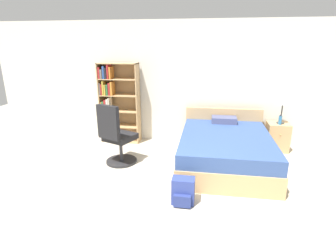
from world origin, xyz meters
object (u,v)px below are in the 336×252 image
bookshelf (115,103)px  nightstand (277,137)px  backpack_blue (183,192)px  bed (225,149)px  office_chair (117,138)px  table_lamp (283,102)px  water_bottle (280,120)px

bookshelf → nightstand: (3.47, -0.04, -0.58)m
bookshelf → nightstand: bearing=-0.6°
backpack_blue → bed: bearing=65.6°
bookshelf → office_chair: 1.33m
bookshelf → office_chair: size_ratio=1.53×
bookshelf → office_chair: bearing=-69.7°
bed → backpack_blue: (-0.62, -1.37, -0.12)m
bookshelf → backpack_blue: size_ratio=4.66×
bookshelf → nightstand: 3.52m
office_chair → backpack_blue: (1.30, -1.06, -0.33)m
bed → table_lamp: 1.59m
bookshelf → water_bottle: 3.47m
office_chair → bed: bearing=9.1°
office_chair → nightstand: size_ratio=1.96×
bed → water_bottle: bed is taller
table_lamp → backpack_blue: size_ratio=1.52×
bed → backpack_blue: bed is taller
nightstand → backpack_blue: size_ratio=1.55×
bookshelf → table_lamp: bearing=-0.8°
bed → nightstand: bearing=37.9°
bed → office_chair: bearing=-170.9°
bed → nightstand: 1.40m
office_chair → table_lamp: 3.30m
bookshelf → backpack_blue: bookshelf is taller
bed → table_lamp: size_ratio=3.68×
bookshelf → bed: bearing=-20.7°
table_lamp → backpack_blue: (-1.75, -2.22, -0.85)m
table_lamp → water_bottle: (-0.03, -0.09, -0.36)m
backpack_blue → office_chair: bearing=140.7°
bookshelf → nightstand: bookshelf is taller
bed → bookshelf: bearing=159.3°
backpack_blue → bookshelf: bearing=127.6°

